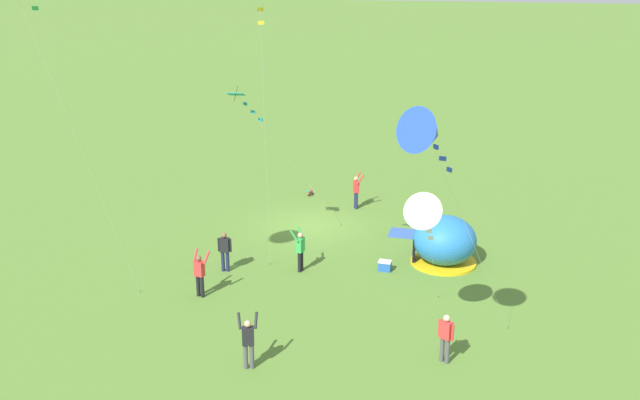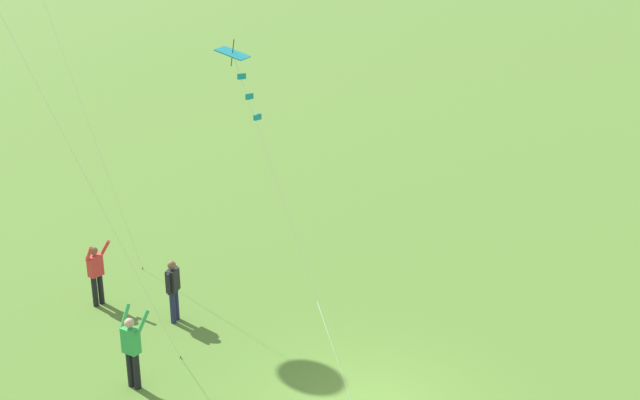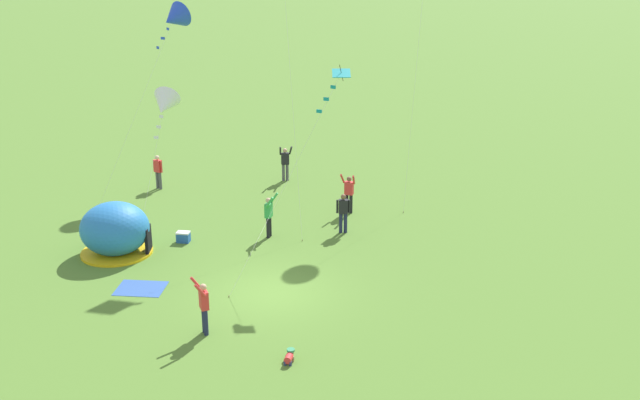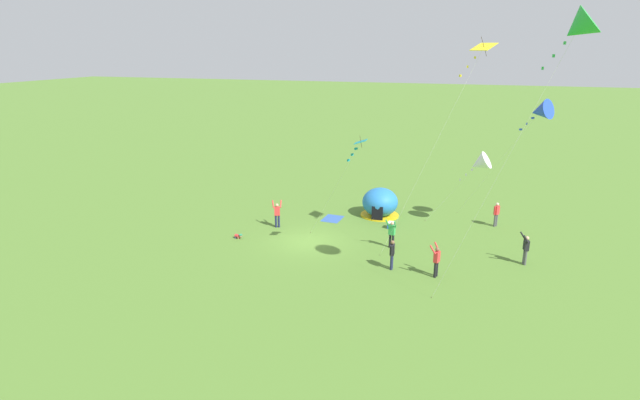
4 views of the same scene
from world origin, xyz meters
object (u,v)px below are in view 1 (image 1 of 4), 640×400
at_px(person_flying_kite, 248,341).
at_px(person_strolling, 446,336).
at_px(popup_tent, 444,241).
at_px(cooler_box, 385,266).
at_px(kite_white, 425,215).
at_px(toddler_crawling, 309,192).
at_px(person_arms_raised, 200,273).
at_px(person_far_back, 356,190).
at_px(person_center_field, 225,250).
at_px(kite_blue, 427,133).
at_px(kite_teal, 243,102).
at_px(person_near_tent, 300,249).

height_order(person_flying_kite, person_strolling, person_flying_kite).
xyz_separation_m(popup_tent, cooler_box, (2.39, 1.25, -0.78)).
bearing_deg(kite_white, toddler_crawling, -65.03).
relative_size(person_arms_raised, person_far_back, 1.00).
height_order(popup_tent, person_center_field, popup_tent).
relative_size(person_center_field, person_arms_raised, 0.91).
relative_size(person_far_back, kite_blue, 0.21).
xyz_separation_m(cooler_box, kite_blue, (-1.80, 8.75, 7.92)).
bearing_deg(person_arms_raised, person_far_back, -112.22).
relative_size(person_arms_raised, kite_teal, 0.25).
bearing_deg(person_arms_raised, cooler_box, -151.52).
distance_m(cooler_box, person_arms_raised, 7.78).
relative_size(kite_white, kite_blue, 0.60).
bearing_deg(kite_white, kite_teal, -38.91).
distance_m(person_center_field, kite_blue, 13.33).
bearing_deg(person_arms_raised, person_strolling, 161.38).
bearing_deg(kite_blue, person_flying_kite, -3.92).
distance_m(person_flying_kite, person_arms_raised, 5.70).
bearing_deg(person_strolling, person_flying_kite, 13.63).
bearing_deg(popup_tent, kite_blue, 86.62).
relative_size(person_near_tent, person_far_back, 1.00).
distance_m(person_flying_kite, kite_blue, 8.95).
relative_size(cooler_box, person_flying_kite, 0.30).
xyz_separation_m(person_far_back, person_strolling, (-4.87, 14.38, -0.03)).
bearing_deg(person_arms_raised, kite_white, 168.49).
height_order(person_strolling, kite_white, kite_white).
distance_m(cooler_box, person_strolling, 7.40).
bearing_deg(cooler_box, toddler_crawling, -61.10).
relative_size(person_flying_kite, person_arms_raised, 1.00).
xyz_separation_m(person_strolling, kite_blue, (0.83, 1.87, 7.18)).
xyz_separation_m(toddler_crawling, kite_blue, (-6.82, 17.83, 7.96)).
distance_m(person_strolling, kite_white, 3.98).
relative_size(toddler_crawling, person_arms_raised, 0.29).
distance_m(toddler_crawling, kite_teal, 10.49).
distance_m(toddler_crawling, person_far_back, 3.30).
bearing_deg(toddler_crawling, person_arms_raised, 82.01).
relative_size(toddler_crawling, person_near_tent, 0.29).
relative_size(kite_white, kite_teal, 0.73).
bearing_deg(kite_blue, kite_teal, -50.55).
relative_size(cooler_box, kite_white, 0.11).
bearing_deg(person_strolling, kite_teal, -41.63).
bearing_deg(kite_white, person_near_tent, -42.35).
bearing_deg(person_center_field, popup_tent, -164.43).
relative_size(cooler_box, kite_teal, 0.08).
bearing_deg(popup_tent, person_strolling, 91.72).
bearing_deg(person_center_field, cooler_box, -169.26).
bearing_deg(person_near_tent, kite_teal, -31.27).
distance_m(popup_tent, toddler_crawling, 10.81).
height_order(toddler_crawling, person_far_back, person_far_back).
height_order(person_flying_kite, person_far_back, same).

